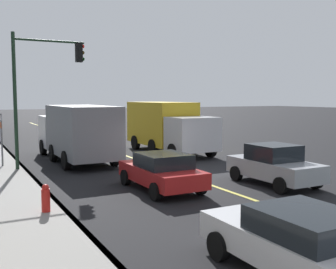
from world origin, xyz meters
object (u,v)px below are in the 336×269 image
Objects in this scene: truck_gray at (77,131)px; street_sign_post at (1,136)px; car_silver at (274,165)px; traffic_light_mast at (41,79)px; truck_yellow at (167,126)px; fire_hydrant at (46,201)px; car_red at (162,171)px; car_white at (300,242)px.

street_sign_post is (-0.64, 3.76, -0.03)m from truck_gray.
car_silver is 0.61× the size of traffic_light_mast.
car_silver is at bearing -133.82° from street_sign_post.
traffic_light_mast is at bearing 108.79° from truck_yellow.
fire_hydrant is at bearing 137.71° from truck_yellow.
car_red is 7.65m from car_white.
truck_yellow reaches higher than fire_hydrant.
car_white is 17.40m from truck_yellow.
traffic_light_mast reaches higher than street_sign_post.
street_sign_post is at bearing 99.67° from truck_gray.
truck_yellow is 9.67m from street_sign_post.
truck_gray is at bearing -47.90° from traffic_light_mast.
truck_yellow is 8.74m from traffic_light_mast.
traffic_light_mast is (-2.69, 7.91, 2.56)m from truck_yellow.
car_red is 0.96× the size of car_white.
fire_hydrant is (-9.39, 3.46, -1.12)m from truck_gray.
fire_hydrant is at bearing 107.70° from car_red.
street_sign_post is at bearing 2.00° from fire_hydrant.
fire_hydrant is (6.19, 3.41, -0.23)m from car_white.
car_red is at bearing -173.34° from truck_gray.
car_white is at bearing -166.02° from street_sign_post.
car_red is 0.49× the size of truck_gray.
car_white is 8.23m from car_silver.
truck_yellow reaches higher than truck_gray.
traffic_light_mast is at bearing 132.10° from truck_gray.
car_silver is at bearing 176.48° from truck_yellow.
car_red is at bearing -153.38° from traffic_light_mast.
truck_gray is (-0.78, 5.80, -0.05)m from truck_yellow.
traffic_light_mast is (13.67, 2.07, 3.50)m from car_white.
car_red is 8.76m from street_sign_post.
fire_hydrant is (-1.40, 4.39, -0.24)m from car_red.
traffic_light_mast is at bearing -10.16° from fire_hydrant.
traffic_light_mast is at bearing 44.95° from car_silver.
street_sign_post is (1.27, 1.65, -2.65)m from traffic_light_mast.
fire_hydrant is (-10.17, 9.25, -1.17)m from truck_yellow.
car_red reaches higher than car_white.
fire_hydrant is (-0.17, 8.64, -0.31)m from car_silver.
car_silver is 0.47× the size of truck_gray.
car_silver is at bearing -150.66° from truck_gray.
car_white is 7.07m from fire_hydrant.
street_sign_post reaches higher than car_red.
truck_yellow is 5.85m from truck_gray.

